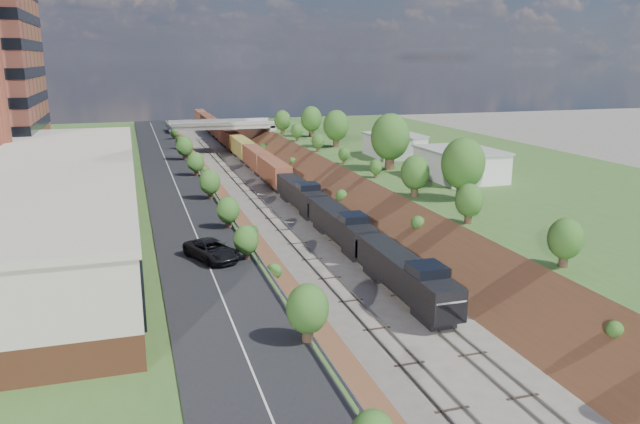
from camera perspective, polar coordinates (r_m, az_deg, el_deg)
platform_left at (r=88.50m, az=-24.37°, el=0.10°), size 44.00×180.00×5.00m
platform_right at (r=103.00m, az=14.98°, el=2.68°), size 44.00×180.00×5.00m
embankment_left at (r=88.84m, az=-10.03°, el=-0.46°), size 10.00×180.00×10.00m
embankment_right at (r=93.90m, az=3.39°, el=0.51°), size 10.00×180.00×10.00m
rail_left_track at (r=90.15m, az=-4.74°, el=-0.02°), size 1.58×180.00×0.18m
rail_right_track at (r=91.36m, az=-1.55°, el=0.21°), size 1.58×180.00×0.18m
road at (r=87.34m, az=-13.10°, el=2.54°), size 8.00×180.00×0.10m
guardrail at (r=87.41m, az=-10.43°, el=3.01°), size 0.10×171.00×0.70m
commercial_building at (r=65.29m, az=-22.79°, el=1.11°), size 14.30×62.30×7.00m
overpass at (r=149.99m, az=-8.94°, el=7.32°), size 24.50×8.30×7.40m
white_building_near at (r=90.63m, az=12.69°, el=4.22°), size 9.00×12.00×4.00m
white_building_far at (r=109.87m, az=6.79°, el=6.01°), size 8.00×10.00×3.60m
tree_right_large at (r=76.79m, az=12.95°, el=4.30°), size 5.25×5.25×7.61m
tree_left_crest at (r=48.75m, az=-5.33°, el=-3.71°), size 2.45×2.45×3.55m
freight_train at (r=138.43m, az=-7.08°, el=5.86°), size 2.93×180.98×4.55m
suv at (r=53.65m, az=-9.87°, el=-3.45°), size 4.86×6.55×1.65m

